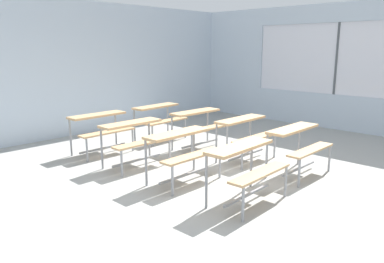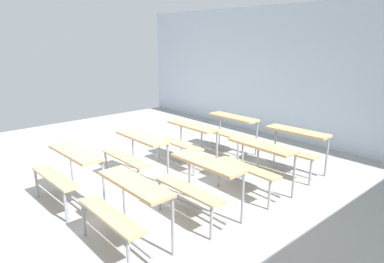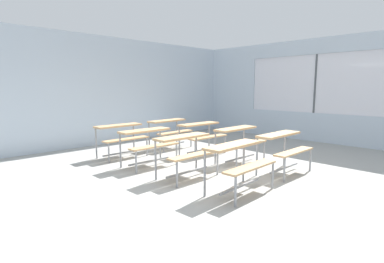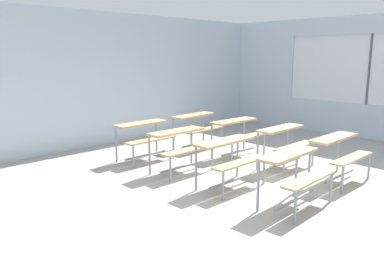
# 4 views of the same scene
# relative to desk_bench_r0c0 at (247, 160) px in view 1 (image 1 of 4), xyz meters

# --- Properties ---
(ground) EXTENTS (10.00, 9.00, 0.05)m
(ground) POSITION_rel_desk_bench_r0c0_xyz_m (0.20, 0.64, -0.59)
(ground) COLOR #9E9E99
(wall_back) EXTENTS (10.00, 0.12, 3.00)m
(wall_back) POSITION_rel_desk_bench_r0c0_xyz_m (0.20, 5.14, 0.94)
(wall_back) COLOR silver
(wall_back) RESTS_ON ground
(wall_right) EXTENTS (0.12, 9.00, 3.00)m
(wall_right) POSITION_rel_desk_bench_r0c0_xyz_m (5.20, 0.51, 0.88)
(wall_right) COLOR silver
(wall_right) RESTS_ON ground
(desk_bench_r0c0) EXTENTS (1.12, 0.62, 0.74)m
(desk_bench_r0c0) POSITION_rel_desk_bench_r0c0_xyz_m (0.00, 0.00, 0.00)
(desk_bench_r0c0) COLOR tan
(desk_bench_r0c0) RESTS_ON ground
(desk_bench_r0c1) EXTENTS (1.10, 0.59, 0.74)m
(desk_bench_r0c1) POSITION_rel_desk_bench_r0c0_xyz_m (1.45, 0.05, 0.00)
(desk_bench_r0c1) COLOR tan
(desk_bench_r0c1) RESTS_ON ground
(desk_bench_r1c0) EXTENTS (1.10, 0.59, 0.74)m
(desk_bench_r1c0) POSITION_rel_desk_bench_r0c0_xyz_m (-0.03, 1.13, 0.00)
(desk_bench_r1c0) COLOR tan
(desk_bench_r1c0) RESTS_ON ground
(desk_bench_r1c1) EXTENTS (1.10, 0.59, 0.74)m
(desk_bench_r1c1) POSITION_rel_desk_bench_r0c0_xyz_m (1.52, 1.11, 0.00)
(desk_bench_r1c1) COLOR tan
(desk_bench_r1c1) RESTS_ON ground
(desk_bench_r2c0) EXTENTS (1.10, 0.60, 0.74)m
(desk_bench_r2c0) POSITION_rel_desk_bench_r0c0_xyz_m (-0.04, 2.25, 0.00)
(desk_bench_r2c0) COLOR tan
(desk_bench_r2c0) RESTS_ON ground
(desk_bench_r2c1) EXTENTS (1.12, 0.63, 0.74)m
(desk_bench_r2c1) POSITION_rel_desk_bench_r0c0_xyz_m (1.53, 2.24, 0.00)
(desk_bench_r2c1) COLOR tan
(desk_bench_r2c1) RESTS_ON ground
(desk_bench_r3c0) EXTENTS (1.10, 0.60, 0.74)m
(desk_bench_r3c0) POSITION_rel_desk_bench_r0c0_xyz_m (-0.01, 3.33, 0.00)
(desk_bench_r3c0) COLOR tan
(desk_bench_r3c0) RESTS_ON ground
(desk_bench_r3c1) EXTENTS (1.13, 0.64, 0.74)m
(desk_bench_r3c1) POSITION_rel_desk_bench_r0c0_xyz_m (1.46, 3.34, 0.00)
(desk_bench_r3c1) COLOR tan
(desk_bench_r3c1) RESTS_ON ground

